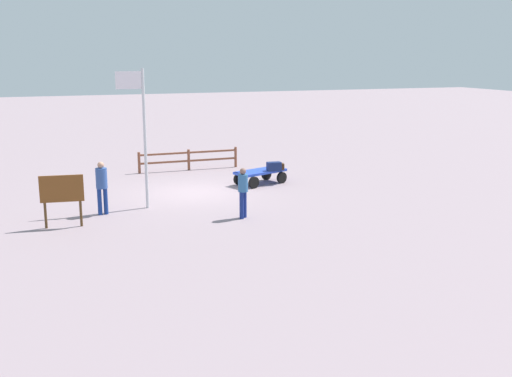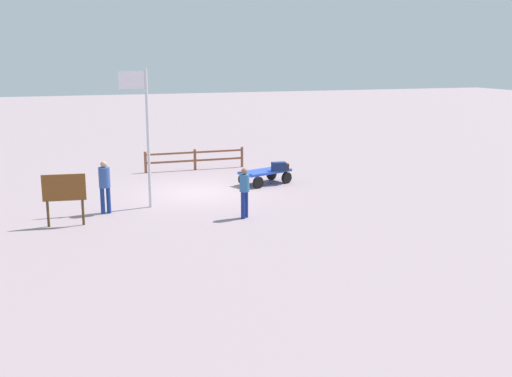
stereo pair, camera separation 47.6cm
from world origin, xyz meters
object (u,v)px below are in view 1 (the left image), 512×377
suitcase_maroon (278,167)px  signboard (62,192)px  luggage_cart (260,174)px  suitcase_grey (274,166)px  worker_lead (243,190)px  flagpole (141,126)px  worker_trailing (102,183)px

suitcase_maroon → signboard: bearing=23.7°
luggage_cart → suitcase_grey: 0.66m
worker_lead → flagpole: flagpole is taller
luggage_cart → signboard: bearing=26.3°
suitcase_grey → worker_trailing: size_ratio=0.33×
worker_lead → signboard: worker_lead is taller
worker_trailing → luggage_cart: bearing=-157.2°
suitcase_grey → suitcase_maroon: (-0.23, -0.14, -0.05)m
luggage_cart → worker_trailing: bearing=22.8°
flagpole → worker_trailing: bearing=15.8°
suitcase_maroon → signboard: signboard is taller
luggage_cart → worker_lead: (2.39, 4.80, 0.52)m
suitcase_grey → suitcase_maroon: bearing=-149.3°
flagpole → signboard: bearing=29.5°
suitcase_grey → signboard: signboard is taller
suitcase_grey → signboard: (8.41, 3.66, 0.36)m
luggage_cart → suitcase_maroon: size_ratio=4.21×
suitcase_maroon → suitcase_grey: bearing=30.7°
worker_trailing → flagpole: (-1.44, -0.41, 1.78)m
suitcase_grey → worker_lead: (2.91, 4.55, 0.20)m
suitcase_maroon → worker_trailing: 7.80m
luggage_cart → suitcase_grey: bearing=153.8°
suitcase_maroon → worker_trailing: size_ratio=0.31×
worker_lead → flagpole: bearing=-41.5°
suitcase_grey → worker_trailing: (7.10, 2.51, 0.31)m
suitcase_grey → flagpole: 6.40m
worker_lead → signboard: bearing=-9.2°
luggage_cart → flagpole: flagpole is taller
suitcase_grey → suitcase_maroon: size_ratio=1.05×
worker_trailing → flagpole: 2.32m
signboard → worker_trailing: bearing=-138.8°
suitcase_grey → luggage_cart: bearing=-26.2°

